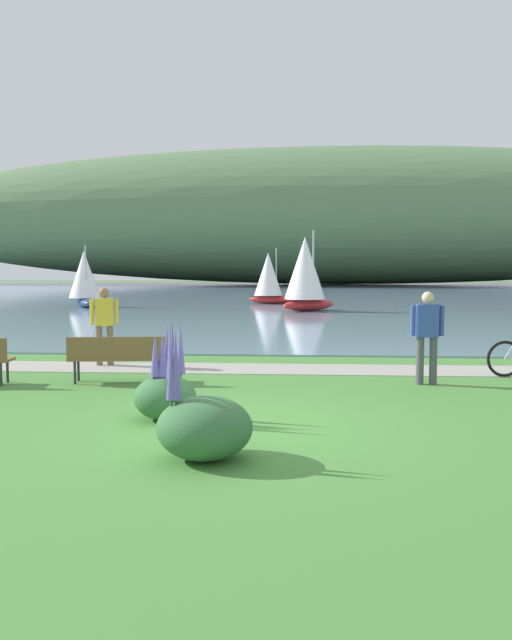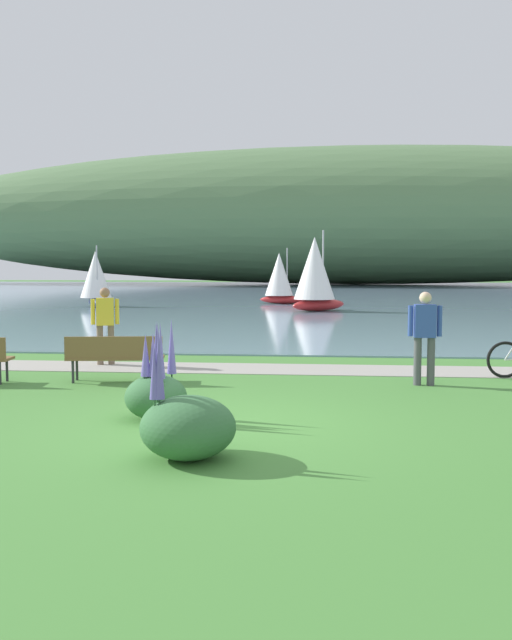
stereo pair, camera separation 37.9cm
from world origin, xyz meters
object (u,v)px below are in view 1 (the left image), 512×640
Objects in this scene: person_at_shoreline at (104,321)px; person_on_the_grass at (427,332)px; sailboat_nearest_to_shore at (84,278)px; sailboat_mid_bay at (305,273)px; park_bench_near_camera at (117,355)px; sailboat_far_off at (269,277)px.

person_at_shoreline is 1.00× the size of person_on_the_grass.
sailboat_nearest_to_shore is 0.84× the size of sailboat_mid_bay.
park_bench_near_camera is at bearing -177.93° from person_on_the_grass.
sailboat_mid_bay reaches higher than sailboat_nearest_to_shore.
sailboat_far_off is (9.68, 3.79, -0.02)m from sailboat_nearest_to_shore.
person_at_shoreline is at bearing -103.94° from sailboat_mid_bay.
sailboat_far_off is at bearing 84.40° from person_at_shoreline.
person_on_the_grass is at bearing -58.57° from sailboat_nearest_to_shore.
person_at_shoreline is (-0.88, 2.16, 0.46)m from park_bench_near_camera.
park_bench_near_camera is 0.47× the size of sailboat_mid_bay.
person_at_shoreline is 0.52× the size of sailboat_nearest_to_shore.
park_bench_near_camera is 24.35m from sailboat_nearest_to_shore.
person_at_shoreline is at bearing 112.21° from park_bench_near_camera.
sailboat_far_off reaches higher than person_on_the_grass.
sailboat_nearest_to_shore is (-13.88, 22.71, 0.61)m from person_on_the_grass.
person_at_shoreline is 6.89m from person_on_the_grass.
sailboat_far_off is (1.53, 26.71, 1.04)m from park_bench_near_camera.
sailboat_nearest_to_shore is at bearing 109.58° from park_bench_near_camera.
sailboat_nearest_to_shore is at bearing 121.43° from person_on_the_grass.
sailboat_nearest_to_shore is at bearing 167.25° from sailboat_mid_bay.
person_at_shoreline and person_on_the_grass have the same top height.
sailboat_mid_bay is at bearing -12.75° from sailboat_nearest_to_shore.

